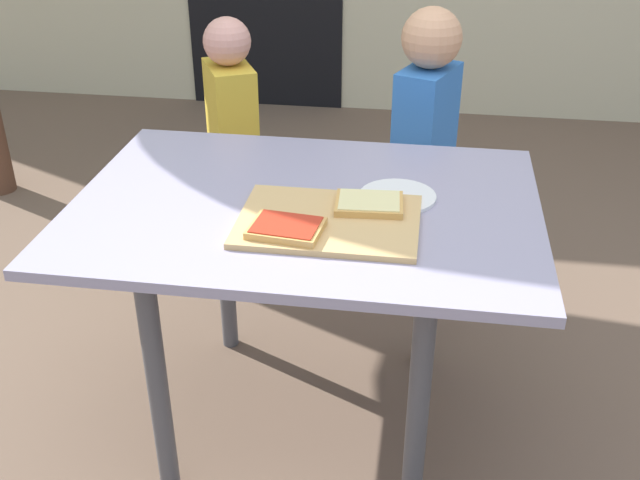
{
  "coord_description": "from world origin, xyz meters",
  "views": [
    {
      "loc": [
        0.29,
        -1.65,
        1.54
      ],
      "look_at": [
        0.04,
        0.0,
        0.6
      ],
      "focal_mm": 42.57,
      "sensor_mm": 36.0,
      "label": 1
    }
  ],
  "objects_px": {
    "cutting_board": "(329,221)",
    "plate_white_right": "(398,196)",
    "pizza_slice_near_left": "(286,228)",
    "child_right": "(425,138)",
    "pizza_slice_far_right": "(369,203)",
    "child_left": "(233,137)",
    "dining_table": "(306,234)"
  },
  "relations": [
    {
      "from": "cutting_board",
      "to": "pizza_slice_near_left",
      "type": "distance_m",
      "value": 0.12
    },
    {
      "from": "pizza_slice_near_left",
      "to": "plate_white_right",
      "type": "distance_m",
      "value": 0.34
    },
    {
      "from": "child_left",
      "to": "child_right",
      "type": "xyz_separation_m",
      "value": [
        0.67,
        -0.06,
        0.06
      ]
    },
    {
      "from": "cutting_board",
      "to": "pizza_slice_near_left",
      "type": "xyz_separation_m",
      "value": [
        -0.09,
        -0.08,
        0.02
      ]
    },
    {
      "from": "child_right",
      "to": "child_left",
      "type": "bearing_deg",
      "value": 174.85
    },
    {
      "from": "dining_table",
      "to": "child_left",
      "type": "xyz_separation_m",
      "value": [
        -0.39,
        0.78,
        -0.07
      ]
    },
    {
      "from": "plate_white_right",
      "to": "child_left",
      "type": "distance_m",
      "value": 0.97
    },
    {
      "from": "cutting_board",
      "to": "pizza_slice_far_right",
      "type": "distance_m",
      "value": 0.11
    },
    {
      "from": "dining_table",
      "to": "pizza_slice_near_left",
      "type": "bearing_deg",
      "value": -93.81
    },
    {
      "from": "pizza_slice_far_right",
      "to": "child_left",
      "type": "bearing_deg",
      "value": 124.33
    },
    {
      "from": "child_left",
      "to": "dining_table",
      "type": "bearing_deg",
      "value": -63.17
    },
    {
      "from": "child_right",
      "to": "pizza_slice_far_right",
      "type": "bearing_deg",
      "value": -98.78
    },
    {
      "from": "pizza_slice_far_right",
      "to": "pizza_slice_near_left",
      "type": "distance_m",
      "value": 0.23
    },
    {
      "from": "dining_table",
      "to": "plate_white_right",
      "type": "distance_m",
      "value": 0.25
    },
    {
      "from": "cutting_board",
      "to": "dining_table",
      "type": "bearing_deg",
      "value": 124.61
    },
    {
      "from": "pizza_slice_near_left",
      "to": "plate_white_right",
      "type": "relative_size",
      "value": 0.91
    },
    {
      "from": "cutting_board",
      "to": "plate_white_right",
      "type": "distance_m",
      "value": 0.22
    },
    {
      "from": "pizza_slice_far_right",
      "to": "pizza_slice_near_left",
      "type": "bearing_deg",
      "value": -138.94
    },
    {
      "from": "cutting_board",
      "to": "child_left",
      "type": "bearing_deg",
      "value": 117.83
    },
    {
      "from": "pizza_slice_near_left",
      "to": "pizza_slice_far_right",
      "type": "bearing_deg",
      "value": 41.06
    },
    {
      "from": "plate_white_right",
      "to": "child_right",
      "type": "distance_m",
      "value": 0.67
    },
    {
      "from": "pizza_slice_far_right",
      "to": "child_left",
      "type": "relative_size",
      "value": 0.17
    },
    {
      "from": "dining_table",
      "to": "pizza_slice_near_left",
      "type": "relative_size",
      "value": 6.62
    },
    {
      "from": "plate_white_right",
      "to": "child_left",
      "type": "xyz_separation_m",
      "value": [
        -0.62,
        0.72,
        -0.16
      ]
    },
    {
      "from": "cutting_board",
      "to": "child_right",
      "type": "bearing_deg",
      "value": 76.13
    },
    {
      "from": "child_left",
      "to": "child_right",
      "type": "relative_size",
      "value": 0.93
    },
    {
      "from": "cutting_board",
      "to": "child_right",
      "type": "xyz_separation_m",
      "value": [
        0.2,
        0.82,
        -0.1
      ]
    },
    {
      "from": "pizza_slice_near_left",
      "to": "child_right",
      "type": "xyz_separation_m",
      "value": [
        0.29,
        0.9,
        -0.12
      ]
    },
    {
      "from": "plate_white_right",
      "to": "child_right",
      "type": "height_order",
      "value": "child_right"
    },
    {
      "from": "pizza_slice_far_right",
      "to": "child_right",
      "type": "xyz_separation_m",
      "value": [
        0.12,
        0.75,
        -0.12
      ]
    },
    {
      "from": "child_right",
      "to": "pizza_slice_near_left",
      "type": "bearing_deg",
      "value": -107.76
    },
    {
      "from": "plate_white_right",
      "to": "child_right",
      "type": "bearing_deg",
      "value": 85.47
    }
  ]
}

